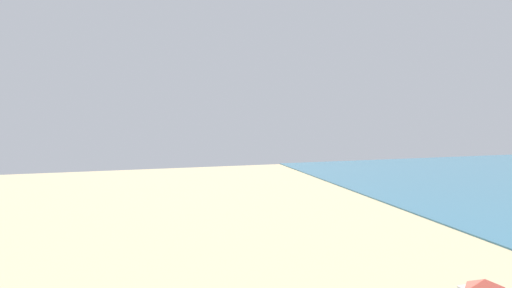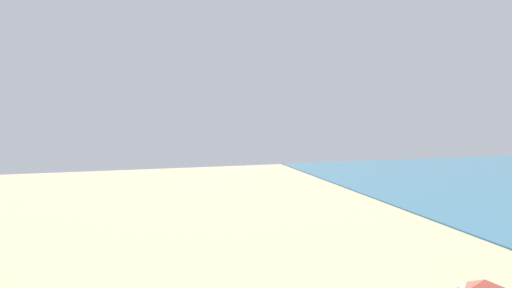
{
  "view_description": "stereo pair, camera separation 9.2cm",
  "coord_description": "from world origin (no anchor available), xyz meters",
  "views": [
    {
      "loc": [
        -1.7,
        1.86,
        7.95
      ],
      "look_at": [
        3.48,
        19.34,
        6.34
      ],
      "focal_mm": 34.83,
      "sensor_mm": 36.0,
      "label": 1
    },
    {
      "loc": [
        -1.61,
        1.83,
        7.95
      ],
      "look_at": [
        3.48,
        19.34,
        6.34
      ],
      "focal_mm": 34.83,
      "sensor_mm": 36.0,
      "label": 2
    }
  ],
  "objects": []
}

